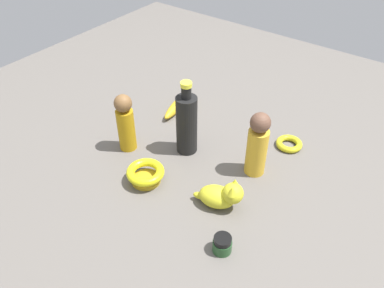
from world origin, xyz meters
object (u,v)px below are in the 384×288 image
(person_figure_child, at_px, (125,123))
(banana, at_px, (178,104))
(person_figure_adult, at_px, (257,144))
(bangle, at_px, (289,144))
(cat_figurine, at_px, (222,195))
(bottle_tall, at_px, (187,123))
(bowl, at_px, (146,174))
(nail_polish_jar, at_px, (222,244))

(person_figure_child, height_order, banana, person_figure_child)
(person_figure_adult, distance_m, banana, 0.41)
(bangle, height_order, cat_figurine, cat_figurine)
(cat_figurine, distance_m, bottle_tall, 0.26)
(person_figure_adult, relative_size, cat_figurine, 1.53)
(cat_figurine, bearing_deg, bowl, -167.50)
(person_figure_adult, xyz_separation_m, bottle_tall, (-0.22, -0.04, 0.00))
(bottle_tall, xyz_separation_m, person_figure_child, (-0.15, -0.10, -0.01))
(bangle, bearing_deg, banana, -174.36)
(person_figure_adult, relative_size, bowl, 1.89)
(person_figure_child, relative_size, banana, 0.99)
(cat_figurine, distance_m, person_figure_child, 0.37)
(bottle_tall, relative_size, banana, 1.24)
(bowl, xyz_separation_m, person_figure_child, (-0.15, 0.08, 0.07))
(nail_polish_jar, relative_size, person_figure_child, 0.24)
(nail_polish_jar, relative_size, bottle_tall, 0.19)
(cat_figurine, distance_m, banana, 0.48)
(bangle, height_order, person_figure_adult, person_figure_adult)
(person_figure_child, bearing_deg, bottle_tall, 33.10)
(person_figure_child, bearing_deg, bowl, -28.85)
(person_figure_adult, distance_m, cat_figurine, 0.18)
(cat_figurine, bearing_deg, bottle_tall, 148.49)
(bottle_tall, bearing_deg, cat_figurine, -31.51)
(person_figure_adult, distance_m, nail_polish_jar, 0.31)
(banana, bearing_deg, person_figure_adult, -119.34)
(bowl, height_order, banana, bowl)
(cat_figurine, xyz_separation_m, bottle_tall, (-0.21, 0.13, 0.06))
(bowl, relative_size, bottle_tall, 0.45)
(bangle, xyz_separation_m, person_figure_child, (-0.40, -0.30, 0.09))
(nail_polish_jar, bearing_deg, bangle, 95.49)
(nail_polish_jar, height_order, cat_figurine, cat_figurine)
(bangle, relative_size, banana, 0.43)
(bottle_tall, distance_m, person_figure_child, 0.18)
(bangle, relative_size, bottle_tall, 0.34)
(person_figure_adult, bearing_deg, person_figure_child, -159.48)
(person_figure_adult, relative_size, person_figure_child, 1.06)
(bottle_tall, relative_size, person_figure_child, 1.26)
(bangle, distance_m, bottle_tall, 0.33)
(bowl, relative_size, person_figure_child, 0.56)
(bowl, height_order, cat_figurine, cat_figurine)
(bottle_tall, bearing_deg, bowl, -92.75)
(bowl, height_order, person_figure_child, person_figure_child)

